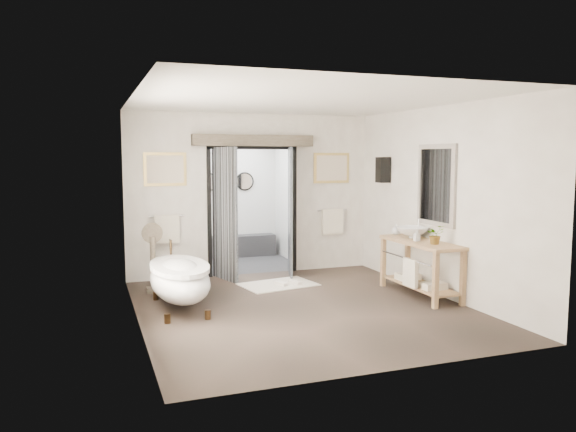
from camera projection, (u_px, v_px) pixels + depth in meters
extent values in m
plane|color=#4D3D33|center=(302.00, 308.00, 7.95)|extent=(5.00, 5.00, 0.00)
cube|color=silver|center=(396.00, 227.00, 5.46)|extent=(4.50, 0.02, 2.90)
cube|color=silver|center=(136.00, 211.00, 7.04)|extent=(0.02, 5.00, 2.90)
cube|color=silver|center=(440.00, 202.00, 8.56)|extent=(0.02, 5.00, 2.90)
cube|color=silver|center=(167.00, 197.00, 9.63)|extent=(1.45, 0.02, 2.90)
cube|color=silver|center=(330.00, 193.00, 10.65)|extent=(1.45, 0.02, 2.90)
cube|color=silver|center=(252.00, 130.00, 10.02)|extent=(1.60, 0.02, 0.60)
cube|color=white|center=(303.00, 100.00, 7.65)|extent=(4.50, 5.00, 0.02)
cube|color=silver|center=(145.00, 224.00, 6.51)|extent=(0.02, 2.20, 2.70)
cube|color=gray|center=(436.00, 185.00, 8.58)|extent=(0.05, 0.95, 1.25)
cube|color=silver|center=(435.00, 185.00, 8.57)|extent=(0.01, 0.80, 1.10)
cube|color=black|center=(383.00, 170.00, 9.92)|extent=(0.20, 0.20, 0.45)
sphere|color=#FFCC8C|center=(383.00, 170.00, 9.92)|extent=(0.10, 0.10, 0.10)
cube|color=#29292B|center=(239.00, 263.00, 11.23)|extent=(2.20, 2.00, 0.01)
cube|color=white|center=(238.00, 138.00, 10.97)|extent=(2.20, 2.00, 0.02)
cube|color=white|center=(227.00, 198.00, 12.03)|extent=(2.20, 0.02, 2.50)
cube|color=white|center=(183.00, 203.00, 10.73)|extent=(0.02, 2.00, 2.50)
cube|color=white|center=(291.00, 200.00, 11.47)|extent=(0.02, 2.00, 2.50)
cube|color=#29292B|center=(229.00, 246.00, 11.97)|extent=(2.00, 0.35, 0.45)
cylinder|color=silver|center=(208.00, 182.00, 11.83)|extent=(0.40, 0.03, 0.40)
cylinder|color=silver|center=(245.00, 181.00, 12.10)|extent=(0.40, 0.03, 0.40)
cube|color=black|center=(209.00, 213.00, 9.90)|extent=(0.07, 0.10, 2.30)
cube|color=black|center=(294.00, 210.00, 10.44)|extent=(0.07, 0.10, 2.30)
cube|color=black|center=(252.00, 147.00, 10.05)|extent=(1.67, 0.10, 0.07)
cube|color=black|center=(225.00, 214.00, 9.64)|extent=(0.27, 0.78, 2.30)
cube|color=black|center=(290.00, 212.00, 10.05)|extent=(0.27, 0.78, 2.30)
cube|color=#6C5F4F|center=(254.00, 140.00, 9.94)|extent=(2.20, 0.20, 0.20)
cube|color=tan|center=(165.00, 169.00, 9.55)|extent=(0.72, 0.03, 0.57)
cube|color=beige|center=(165.00, 169.00, 9.54)|extent=(0.62, 0.01, 0.47)
cube|color=tan|center=(331.00, 168.00, 10.59)|extent=(0.72, 0.03, 0.57)
cube|color=beige|center=(332.00, 168.00, 10.58)|extent=(0.62, 0.01, 0.47)
cylinder|color=silver|center=(167.00, 216.00, 9.60)|extent=(0.60, 0.02, 0.02)
cube|color=#F2E9CA|center=(167.00, 229.00, 9.60)|extent=(0.42, 0.08, 0.48)
cylinder|color=silver|center=(332.00, 210.00, 10.64)|extent=(0.60, 0.02, 0.02)
cube|color=#F2E9CA|center=(332.00, 222.00, 10.65)|extent=(0.42, 0.08, 0.48)
cylinder|color=#3C2916|center=(167.00, 318.00, 7.21)|extent=(0.08, 0.08, 0.13)
cylinder|color=#3C2916|center=(208.00, 315.00, 7.38)|extent=(0.08, 0.08, 0.13)
cylinder|color=#3C2916|center=(156.00, 296.00, 8.39)|extent=(0.08, 0.08, 0.13)
cylinder|color=#3C2916|center=(191.00, 293.00, 8.56)|extent=(0.08, 0.08, 0.13)
ellipsoid|color=white|center=(180.00, 280.00, 7.85)|extent=(0.80, 1.79, 0.57)
cylinder|color=#3C2916|center=(171.00, 247.00, 8.58)|extent=(0.03, 0.03, 0.23)
cube|color=tan|center=(436.00, 279.00, 7.86)|extent=(0.07, 0.07, 0.85)
cube|color=tan|center=(463.00, 277.00, 8.02)|extent=(0.07, 0.07, 0.85)
cube|color=tan|center=(383.00, 261.00, 9.25)|extent=(0.07, 0.07, 0.85)
cube|color=tan|center=(407.00, 259.00, 9.40)|extent=(0.07, 0.07, 0.85)
cube|color=tan|center=(421.00, 242.00, 8.59)|extent=(0.55, 1.60, 0.05)
cube|color=tan|center=(420.00, 285.00, 8.66)|extent=(0.45, 1.50, 0.03)
cylinder|color=silver|center=(405.00, 258.00, 8.52)|extent=(0.02, 1.40, 0.02)
cube|color=#F2E9CA|center=(410.00, 273.00, 8.41)|extent=(0.06, 0.34, 0.42)
cube|color=#F2E9CA|center=(433.00, 286.00, 8.33)|extent=(0.35, 0.25, 0.10)
cube|color=#F2E9CA|center=(408.00, 276.00, 8.98)|extent=(0.35, 0.25, 0.10)
cube|color=#6C5F4F|center=(154.00, 290.00, 8.86)|extent=(0.21, 0.21, 0.08)
cylinder|color=#6C5F4F|center=(153.00, 262.00, 8.81)|extent=(0.09, 0.09, 0.82)
cylinder|color=silver|center=(152.00, 233.00, 8.78)|extent=(0.29, 0.02, 0.29)
cylinder|color=#6C5F4F|center=(152.00, 233.00, 8.76)|extent=(0.33, 0.01, 0.33)
cube|color=beige|center=(278.00, 284.00, 9.36)|extent=(1.32, 1.00, 0.01)
cube|color=silver|center=(281.00, 283.00, 9.30)|extent=(0.18, 0.28, 0.05)
cube|color=silver|center=(295.00, 282.00, 9.38)|extent=(0.18, 0.28, 0.05)
imported|color=white|center=(412.00, 232.00, 8.88)|extent=(0.64, 0.64, 0.18)
imported|color=gray|center=(435.00, 235.00, 8.24)|extent=(0.27, 0.24, 0.29)
imported|color=gray|center=(417.00, 236.00, 8.55)|extent=(0.08, 0.08, 0.17)
imported|color=gray|center=(396.00, 229.00, 9.25)|extent=(0.15, 0.15, 0.18)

